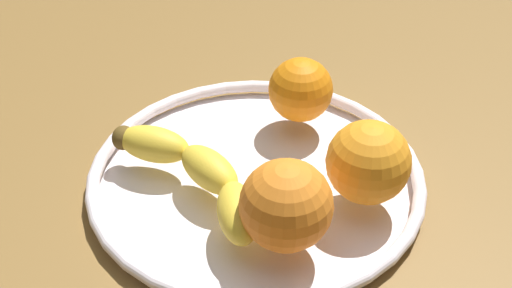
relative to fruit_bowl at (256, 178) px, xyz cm
name	(u,v)px	position (x,y,z in cm)	size (l,w,h in cm)	color
ground_plane	(256,202)	(0.00, 0.00, -2.92)	(129.86, 129.86, 4.00)	brown
fruit_bowl	(256,178)	(0.00, 0.00, 0.00)	(30.10, 30.10, 1.80)	white
banana	(195,172)	(0.20, 5.61, 2.51)	(18.39, 9.54, 3.26)	yellow
orange_back_right	(301,90)	(5.78, -7.24, 3.98)	(6.20, 6.20, 6.20)	orange
orange_front_right	(368,162)	(-6.62, -7.17, 4.43)	(7.10, 7.10, 7.10)	orange
orange_back_left	(286,205)	(-8.62, 1.33, 4.54)	(7.32, 7.32, 7.32)	orange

